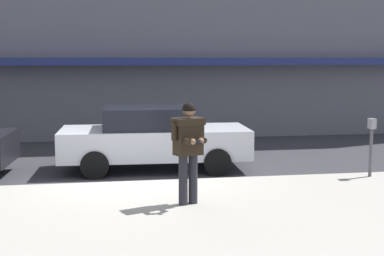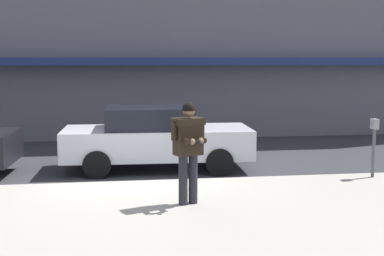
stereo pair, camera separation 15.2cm
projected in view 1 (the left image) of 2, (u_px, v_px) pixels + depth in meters
The scene contains 6 objects.
ground_plane at pixel (130, 185), 11.43m from camera, with size 80.00×80.00×0.00m, color #333338.
sidewalk at pixel (200, 219), 8.79m from camera, with size 32.00×5.30×0.14m, color #A8A399.
curb_paint_line at pixel (176, 183), 11.63m from camera, with size 28.00×0.12×0.01m, color silver.
parked_sedan_mid at pixel (153, 138), 12.95m from camera, with size 4.57×2.07×1.54m.
man_texting_on_phone at pixel (188, 142), 9.29m from camera, with size 0.61×0.65×1.81m.
parking_meter at pixel (371, 139), 11.54m from camera, with size 0.12×0.18×1.27m.
Camera 1 is at (-0.49, -11.24, 2.69)m, focal length 50.00 mm.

